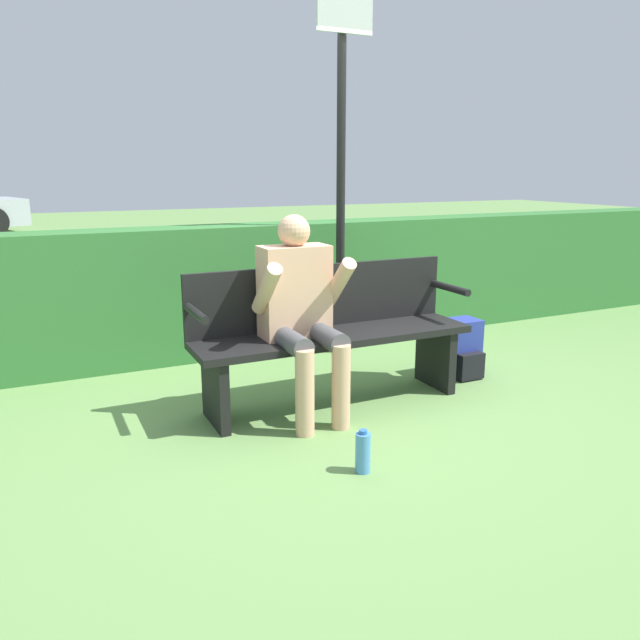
{
  "coord_description": "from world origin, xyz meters",
  "views": [
    {
      "loc": [
        -1.73,
        -3.43,
        1.5
      ],
      "look_at": [
        -0.15,
        -0.1,
        0.6
      ],
      "focal_mm": 35.0,
      "sensor_mm": 36.0,
      "label": 1
    }
  ],
  "objects": [
    {
      "name": "hedge_back",
      "position": [
        0.0,
        1.43,
        0.53
      ],
      "size": [
        12.0,
        0.4,
        1.05
      ],
      "color": "#337033",
      "rests_on": "ground"
    },
    {
      "name": "signpost",
      "position": [
        0.57,
        1.02,
        1.58
      ],
      "size": [
        0.45,
        0.09,
        2.76
      ],
      "color": "black",
      "rests_on": "ground"
    },
    {
      "name": "water_bottle",
      "position": [
        -0.29,
        -0.91,
        0.11
      ],
      "size": [
        0.08,
        0.08,
        0.23
      ],
      "color": "#4C8CCC",
      "rests_on": "ground"
    },
    {
      "name": "ground_plane",
      "position": [
        0.0,
        0.0,
        0.0
      ],
      "size": [
        40.0,
        40.0,
        0.0
      ],
      "primitive_type": "plane",
      "color": "#668E4C"
    },
    {
      "name": "person_seated",
      "position": [
        -0.26,
        -0.05,
        0.69
      ],
      "size": [
        0.56,
        0.57,
        1.23
      ],
      "color": "#DBA884",
      "rests_on": "ground"
    },
    {
      "name": "backpack",
      "position": [
        1.1,
        0.11,
        0.2
      ],
      "size": [
        0.27,
        0.28,
        0.42
      ],
      "color": "#283893",
      "rests_on": "ground"
    },
    {
      "name": "park_bench",
      "position": [
        0.0,
        0.06,
        0.47
      ],
      "size": [
        1.83,
        0.45,
        0.89
      ],
      "color": "black",
      "rests_on": "ground"
    }
  ]
}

